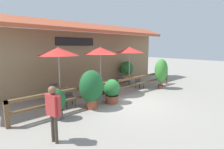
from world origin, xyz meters
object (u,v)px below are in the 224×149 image
at_px(dining_table_middle, 101,84).
at_px(chair_middle_wallside, 91,84).
at_px(potted_plant_broad_leaf, 57,103).
at_px(chair_near_streetside, 69,96).
at_px(dining_table_near, 60,91).
at_px(chair_near_wallside, 53,90).
at_px(patio_umbrella_near, 58,52).
at_px(potted_plant_corner_fern, 112,90).
at_px(potted_plant_tall_tropical, 127,69).
at_px(dining_table_far, 129,78).
at_px(patio_umbrella_far, 130,50).
at_px(chair_far_streetside, 139,81).
at_px(pedestrian, 53,107).
at_px(chair_middle_streetside, 110,88).
at_px(chair_far_wallside, 120,78).
at_px(patio_umbrella_middle, 100,51).
at_px(potted_plant_small_flowering, 161,71).
at_px(potted_plant_entrance_palm, 91,87).

xyz_separation_m(dining_table_middle, chair_middle_wallside, (-0.08, 0.80, -0.10)).
xyz_separation_m(dining_table_middle, potted_plant_broad_leaf, (-3.47, -1.62, 0.08)).
xyz_separation_m(chair_near_streetside, dining_table_middle, (2.41, 0.65, 0.10)).
height_order(dining_table_near, chair_near_wallside, chair_near_wallside).
distance_m(patio_umbrella_near, potted_plant_corner_fern, 3.14).
height_order(chair_near_streetside, chair_near_wallside, same).
height_order(patio_umbrella_near, potted_plant_broad_leaf, patio_umbrella_near).
xyz_separation_m(patio_umbrella_near, potted_plant_tall_tropical, (6.12, 1.19, -1.48)).
bearing_deg(dining_table_far, patio_umbrella_far, -90.00).
bearing_deg(dining_table_near, potted_plant_broad_leaf, -120.36).
bearing_deg(chair_far_streetside, dining_table_far, 106.34).
bearing_deg(pedestrian, potted_plant_tall_tropical, 109.07).
xyz_separation_m(patio_umbrella_far, pedestrian, (-6.90, -3.26, -1.40)).
relative_size(chair_middle_streetside, potted_plant_tall_tropical, 0.53).
relative_size(chair_near_streetside, chair_middle_wallside, 1.00).
distance_m(dining_table_far, chair_far_wallside, 0.80).
distance_m(patio_umbrella_middle, patio_umbrella_far, 2.64).
relative_size(patio_umbrella_middle, potted_plant_small_flowering, 1.40).
bearing_deg(potted_plant_tall_tropical, dining_table_far, -131.34).
distance_m(patio_umbrella_near, chair_far_streetside, 5.59).
xyz_separation_m(chair_far_wallside, potted_plant_entrance_palm, (-4.41, -2.53, 0.48)).
bearing_deg(chair_far_streetside, potted_plant_tall_tropical, 74.49).
bearing_deg(chair_middle_streetside, chair_far_wallside, 45.23).
distance_m(potted_plant_small_flowering, potted_plant_tall_tropical, 3.04).
height_order(patio_umbrella_near, potted_plant_tall_tropical, patio_umbrella_near).
distance_m(chair_near_streetside, chair_far_wallside, 5.24).
distance_m(chair_middle_wallside, chair_far_wallside, 2.67).
height_order(chair_near_wallside, potted_plant_entrance_palm, potted_plant_entrance_palm).
bearing_deg(dining_table_near, chair_near_wallside, 90.24).
bearing_deg(patio_umbrella_middle, chair_middle_streetside, -89.25).
relative_size(potted_plant_broad_leaf, potted_plant_entrance_palm, 0.69).
distance_m(dining_table_middle, chair_far_streetside, 2.80).
relative_size(chair_near_streetside, potted_plant_entrance_palm, 0.49).
bearing_deg(patio_umbrella_middle, pedestrian, -143.88).
bearing_deg(patio_umbrella_middle, chair_near_streetside, -164.90).
height_order(patio_umbrella_near, patio_umbrella_middle, same).
distance_m(potted_plant_entrance_palm, potted_plant_tall_tropical, 6.23).
relative_size(chair_middle_streetside, patio_umbrella_far, 0.31).
bearing_deg(potted_plant_small_flowering, dining_table_near, 163.07).
height_order(chair_near_streetside, chair_middle_wallside, same).
height_order(chair_middle_streetside, chair_far_streetside, same).
distance_m(chair_far_wallside, potted_plant_small_flowering, 2.92).
relative_size(chair_near_streetside, chair_middle_streetside, 1.00).
distance_m(chair_near_streetside, potted_plant_tall_tropical, 6.42).
bearing_deg(potted_plant_corner_fern, chair_near_wallside, 125.03).
bearing_deg(chair_far_streetside, chair_middle_streetside, -166.56).
distance_m(chair_middle_wallside, potted_plant_tall_tropical, 3.83).
bearing_deg(chair_near_wallside, potted_plant_entrance_palm, 112.29).
bearing_deg(dining_table_middle, potted_plant_small_flowering, -25.29).
relative_size(dining_table_far, chair_far_wallside, 1.29).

